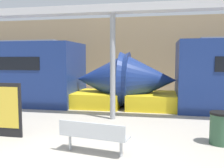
% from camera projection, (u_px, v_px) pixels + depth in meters
% --- Properties ---
extents(ground_plane, '(60.00, 60.00, 0.00)m').
position_uv_depth(ground_plane, '(77.00, 165.00, 5.38)').
color(ground_plane, '#A8A093').
extents(station_wall, '(56.00, 0.20, 5.00)m').
position_uv_depth(station_wall, '(135.00, 56.00, 16.25)').
color(station_wall, '#9E8460').
rests_on(station_wall, ground_plane).
extents(bench_near, '(1.75, 0.72, 0.80)m').
position_uv_depth(bench_near, '(93.00, 134.00, 5.95)').
color(bench_near, '#ADB2B7').
rests_on(bench_near, ground_plane).
extents(trash_bin, '(0.61, 0.61, 0.87)m').
position_uv_depth(trash_bin, '(221.00, 128.00, 6.68)').
color(trash_bin, '#2D5138').
rests_on(trash_bin, ground_plane).
extents(poster_board, '(1.02, 0.07, 1.60)m').
position_uv_depth(poster_board, '(5.00, 110.00, 7.30)').
color(poster_board, black).
rests_on(poster_board, ground_plane).
extents(support_column_near, '(0.20, 0.20, 3.98)m').
position_uv_depth(support_column_near, '(113.00, 67.00, 9.37)').
color(support_column_near, gray).
rests_on(support_column_near, ground_plane).
extents(canopy_beam, '(28.00, 0.60, 0.28)m').
position_uv_depth(canopy_beam, '(113.00, 9.00, 9.16)').
color(canopy_beam, '#B7B7BC').
rests_on(canopy_beam, support_column_near).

